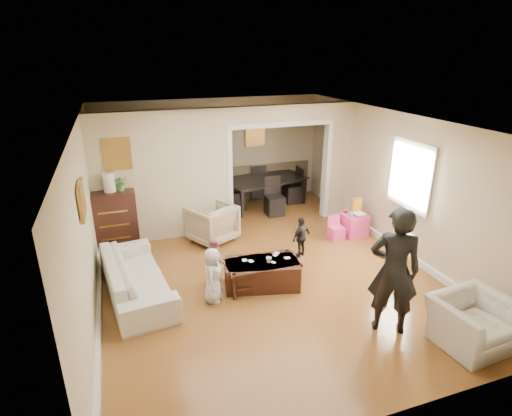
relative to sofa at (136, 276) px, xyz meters
name	(u,v)px	position (x,y,z in m)	size (l,w,h in m)	color
floor	(260,266)	(2.14, 0.22, -0.32)	(7.00, 7.00, 0.00)	#A56B2A
partition_left	(164,177)	(0.77, 2.02, 0.98)	(2.75, 0.18, 2.60)	#C6B891
partition_right	(336,161)	(4.62, 2.02, 0.98)	(0.55, 0.18, 2.60)	#C6B891
partition_header	(281,113)	(3.24, 2.02, 2.11)	(2.22, 0.18, 0.35)	#C6B891
window_pane	(411,175)	(4.87, -0.18, 1.23)	(0.03, 0.95, 1.10)	white
framed_art_partition	(117,154)	(-0.06, 1.92, 1.53)	(0.45, 0.03, 0.55)	brown
framed_art_sofa_wall	(82,200)	(-0.57, -0.38, 1.48)	(0.03, 0.55, 0.40)	brown
framed_art_alcove	(255,134)	(3.24, 3.66, 1.38)	(0.45, 0.03, 0.55)	brown
sofa	(136,276)	(0.00, 0.00, 0.00)	(2.17, 0.85, 0.63)	silver
armchair_back	(212,223)	(1.59, 1.54, 0.07)	(0.82, 0.84, 0.77)	tan
armchair_front	(473,322)	(4.09, -2.64, 0.00)	(0.98, 0.86, 0.64)	silver
dresser	(114,221)	(-0.26, 1.81, 0.27)	(0.85, 0.48, 1.18)	#33120F
table_lamp	(109,182)	(-0.26, 1.81, 1.04)	(0.22, 0.22, 0.36)	#F4E0C7
potted_plant	(121,183)	(-0.06, 1.81, 1.01)	(0.27, 0.23, 0.30)	#487835
coffee_table	(262,274)	(1.95, -0.42, -0.09)	(1.18, 0.59, 0.44)	#361911
coffee_cup	(269,260)	(2.05, -0.47, 0.17)	(0.09, 0.09, 0.09)	silver
play_table	(353,224)	(4.45, 0.85, -0.08)	(0.48, 0.48, 0.46)	#D83880
cereal_box	(357,205)	(4.57, 0.95, 0.30)	(0.20, 0.07, 0.30)	yellow
cyan_cup	(351,214)	(4.35, 0.80, 0.19)	(0.08, 0.08, 0.08)	#28AECB
toy_block	(346,212)	(4.33, 0.97, 0.17)	(0.08, 0.06, 0.05)	red
play_bowl	(359,215)	(4.50, 0.73, 0.18)	(0.24, 0.24, 0.06)	white
dining_table	(265,192)	(3.31, 3.09, 0.03)	(2.00, 1.11, 0.70)	black
adult_person	(394,271)	(3.23, -2.03, 0.59)	(0.66, 0.44, 1.82)	black
child_kneel_a	(213,275)	(1.10, -0.57, 0.12)	(0.43, 0.28, 0.88)	silver
child_kneel_b	(215,261)	(1.25, -0.12, 0.11)	(0.42, 0.33, 0.86)	#CC7F8C
child_toddler	(301,237)	(3.00, 0.33, 0.08)	(0.46, 0.19, 0.79)	black
craft_papers	(268,258)	(2.10, -0.33, 0.13)	(0.78, 0.38, 0.00)	white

